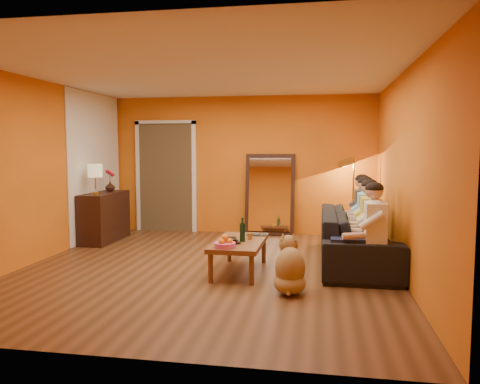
% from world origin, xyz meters
% --- Properties ---
extents(room_shell, '(5.00, 5.50, 2.60)m').
position_xyz_m(room_shell, '(0.00, 0.37, 1.30)').
color(room_shell, brown).
rests_on(room_shell, ground).
extents(white_accent, '(0.02, 1.90, 2.58)m').
position_xyz_m(white_accent, '(-2.48, 1.75, 1.30)').
color(white_accent, white).
rests_on(white_accent, wall_left).
extents(doorway_recess, '(1.06, 0.30, 2.10)m').
position_xyz_m(doorway_recess, '(-1.50, 2.83, 1.05)').
color(doorway_recess, '#3F2D19').
rests_on(doorway_recess, floor).
extents(door_jamb_left, '(0.08, 0.06, 2.20)m').
position_xyz_m(door_jamb_left, '(-2.07, 2.71, 1.05)').
color(door_jamb_left, white).
rests_on(door_jamb_left, wall_back).
extents(door_jamb_right, '(0.08, 0.06, 2.20)m').
position_xyz_m(door_jamb_right, '(-0.93, 2.71, 1.05)').
color(door_jamb_right, white).
rests_on(door_jamb_right, wall_back).
extents(door_header, '(1.22, 0.06, 0.08)m').
position_xyz_m(door_header, '(-1.50, 2.71, 2.12)').
color(door_header, white).
rests_on(door_header, wall_back).
extents(mirror_frame, '(0.92, 0.27, 1.51)m').
position_xyz_m(mirror_frame, '(0.55, 2.63, 0.76)').
color(mirror_frame, black).
rests_on(mirror_frame, floor).
extents(mirror_glass, '(0.78, 0.21, 1.35)m').
position_xyz_m(mirror_glass, '(0.55, 2.59, 0.76)').
color(mirror_glass, white).
rests_on(mirror_glass, mirror_frame).
extents(sideboard, '(0.44, 1.18, 0.85)m').
position_xyz_m(sideboard, '(-2.24, 1.55, 0.42)').
color(sideboard, black).
rests_on(sideboard, floor).
extents(table_lamp, '(0.24, 0.24, 0.51)m').
position_xyz_m(table_lamp, '(-2.24, 1.25, 1.10)').
color(table_lamp, beige).
rests_on(table_lamp, sideboard).
extents(sofa, '(2.52, 0.99, 0.74)m').
position_xyz_m(sofa, '(2.00, 0.67, 0.37)').
color(sofa, black).
rests_on(sofa, floor).
extents(coffee_table, '(0.64, 1.23, 0.42)m').
position_xyz_m(coffee_table, '(0.45, -0.11, 0.21)').
color(coffee_table, brown).
rests_on(coffee_table, floor).
extents(floor_lamp, '(0.34, 0.29, 1.44)m').
position_xyz_m(floor_lamp, '(2.05, 2.32, 0.72)').
color(floor_lamp, '#BA8E36').
rests_on(floor_lamp, floor).
extents(dog, '(0.42, 0.60, 0.66)m').
position_xyz_m(dog, '(1.16, -0.86, 0.33)').
color(dog, '#A47F4A').
rests_on(dog, floor).
extents(person_far_left, '(0.70, 0.44, 1.22)m').
position_xyz_m(person_far_left, '(2.13, -0.33, 0.61)').
color(person_far_left, silver).
rests_on(person_far_left, sofa).
extents(person_mid_left, '(0.70, 0.44, 1.22)m').
position_xyz_m(person_mid_left, '(2.13, 0.22, 0.61)').
color(person_mid_left, gold).
rests_on(person_mid_left, sofa).
extents(person_mid_right, '(0.70, 0.44, 1.22)m').
position_xyz_m(person_mid_right, '(2.13, 0.77, 0.61)').
color(person_mid_right, '#8EC1DC').
rests_on(person_mid_right, sofa).
extents(person_far_right, '(0.70, 0.44, 1.22)m').
position_xyz_m(person_far_right, '(2.13, 1.32, 0.61)').
color(person_far_right, '#343539').
rests_on(person_far_right, sofa).
extents(fruit_bowl, '(0.26, 0.26, 0.16)m').
position_xyz_m(fruit_bowl, '(0.35, -0.56, 0.50)').
color(fruit_bowl, '#EF54A3').
rests_on(fruit_bowl, coffee_table).
extents(wine_bottle, '(0.07, 0.07, 0.31)m').
position_xyz_m(wine_bottle, '(0.50, -0.16, 0.58)').
color(wine_bottle, black).
rests_on(wine_bottle, coffee_table).
extents(tumbler, '(0.10, 0.10, 0.08)m').
position_xyz_m(tumbler, '(0.57, 0.01, 0.46)').
color(tumbler, '#B27F3F').
rests_on(tumbler, coffee_table).
extents(laptop, '(0.30, 0.21, 0.02)m').
position_xyz_m(laptop, '(0.63, 0.24, 0.43)').
color(laptop, black).
rests_on(laptop, coffee_table).
extents(book_lower, '(0.31, 0.34, 0.03)m').
position_xyz_m(book_lower, '(0.27, -0.31, 0.43)').
color(book_lower, black).
rests_on(book_lower, coffee_table).
extents(book_mid, '(0.20, 0.25, 0.02)m').
position_xyz_m(book_mid, '(0.28, -0.30, 0.45)').
color(book_mid, '#AB1324').
rests_on(book_mid, book_lower).
extents(book_upper, '(0.23, 0.27, 0.02)m').
position_xyz_m(book_upper, '(0.27, -0.32, 0.47)').
color(book_upper, black).
rests_on(book_upper, book_mid).
extents(vase, '(0.17, 0.17, 0.18)m').
position_xyz_m(vase, '(-2.24, 1.80, 0.94)').
color(vase, black).
rests_on(vase, sideboard).
extents(flowers, '(0.17, 0.17, 0.39)m').
position_xyz_m(flowers, '(-2.24, 1.80, 1.17)').
color(flowers, '#AB1324').
rests_on(flowers, vase).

